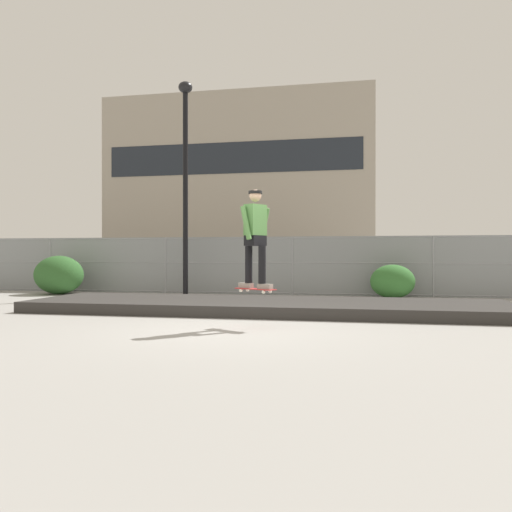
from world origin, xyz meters
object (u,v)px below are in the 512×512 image
Objects in this scene: street_lamp at (185,162)px; parked_car_near at (155,265)px; shrub_center at (59,275)px; shrub_left at (57,279)px; shrub_right at (393,282)px; skateboard at (255,289)px; parked_car_mid at (330,266)px; skater at (255,232)px.

street_lamp is 1.48× the size of parked_car_near.
shrub_center is (-4.14, -0.42, -3.56)m from street_lamp.
shrub_left is 10.60m from shrub_right.
parked_car_mid is at bearing 86.15° from skateboard.
skateboard is 10.47m from parked_car_mid.
street_lamp is 5.33× the size of shrub_left.
street_lamp reaches higher than shrub_right.
shrub_center is (0.14, -0.11, 0.13)m from shrub_left.
shrub_right is at bearing 67.71° from skateboard.
skater is 1.07× the size of shrub_center.
shrub_center reaches higher than skateboard.
shrub_left is (-7.87, 6.32, -1.19)m from skater.
parked_car_near is at bearing 68.96° from shrub_left.
parked_car_mid is at bearing 41.65° from street_lamp.
skateboard is at bearing -128.66° from skater.
skateboard is 8.31m from street_lamp.
shrub_center is at bearing -36.27° from shrub_left.
shrub_right is at bearing 2.46° from shrub_center.
skater reaches higher than skateboard.
skater is at bearing -112.29° from shrub_right.
parked_car_mid reaches higher than skateboard.
skater reaches higher than shrub_right.
parked_car_near is (-6.24, 10.56, 0.15)m from skateboard.
parked_car_mid is (4.29, 3.81, -3.35)m from street_lamp.
skater is 1.37× the size of shrub_left.
skateboard is at bearing -112.29° from shrub_right.
skater reaches higher than parked_car_mid.
skateboard is at bearing -38.77° from shrub_left.
shrub_right is (10.60, 0.34, 0.01)m from shrub_left.
shrub_center is at bearing 141.19° from skateboard.
shrub_left is (-1.63, -4.24, -0.35)m from parked_car_near.
parked_car_near is 2.82× the size of shrub_center.
shrub_left is at bearing 141.23° from skateboard.
skateboard is at bearing -93.85° from parked_car_mid.
street_lamp is 4.18× the size of shrub_center.
parked_car_near is at bearing 71.13° from shrub_center.
skater is 12.29m from parked_car_near.
parked_car_near is 3.59× the size of shrub_left.
parked_car_near is at bearing 179.06° from parked_car_mid.
skateboard is 0.17× the size of parked_car_mid.
shrub_center is (-1.49, -4.34, -0.22)m from parked_car_near.
shrub_left is at bearing -111.04° from parked_car_near.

